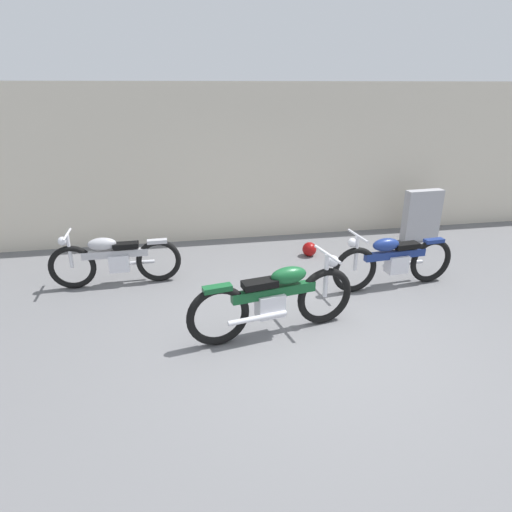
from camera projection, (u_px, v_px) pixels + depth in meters
name	position (u px, v px, depth m)	size (l,w,h in m)	color
ground_plane	(315.00, 337.00, 5.27)	(40.00, 40.00, 0.00)	slate
building_wall	(255.00, 163.00, 8.36)	(18.00, 0.30, 2.94)	beige
stone_marker	(422.00, 216.00, 8.40)	(0.74, 0.20, 1.01)	#9E9EA3
helmet	(309.00, 249.00, 7.74)	(0.25, 0.25, 0.25)	maroon
motorcycle_silver	(115.00, 259.00, 6.52)	(1.95, 0.54, 0.87)	black
motorcycle_blue	(393.00, 260.00, 6.45)	(2.00, 0.56, 0.90)	black
motorcycle_green	(275.00, 299.00, 5.21)	(2.15, 0.70, 0.97)	black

